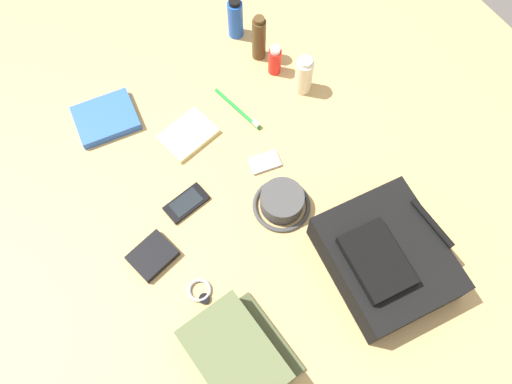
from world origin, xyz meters
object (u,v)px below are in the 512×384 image
deodorant_spray (235,18)px  toothbrush (240,111)px  media_player (265,162)px  wallet (153,256)px  sunscreen_spray (275,60)px  lotion_bottle (304,75)px  notepad (188,135)px  toiletry_pouch (236,356)px  cell_phone (186,203)px  paperback_novel (106,118)px  cologne_bottle (259,38)px  wristwatch (200,291)px  backpack (385,258)px  bucket_hat (282,202)px

deodorant_spray → toothbrush: 0.30m
media_player → wallet: 0.40m
sunscreen_spray → lotion_bottle: (0.10, 0.03, 0.01)m
lotion_bottle → wallet: lotion_bottle is taller
lotion_bottle → notepad: (-0.05, -0.37, -0.06)m
toiletry_pouch → lotion_bottle: size_ratio=1.88×
toothbrush → wallet: (0.25, -0.43, 0.01)m
toiletry_pouch → cell_phone: (-0.41, 0.10, -0.04)m
paperback_novel → media_player: 0.48m
toothbrush → cologne_bottle: bearing=131.2°
cell_phone → toothbrush: (-0.17, 0.28, -0.00)m
deodorant_spray → wristwatch: deodorant_spray is taller
sunscreen_spray → notepad: size_ratio=0.70×
sunscreen_spray → wristwatch: (0.46, -0.54, -0.04)m
backpack → wallet: backpack is taller
sunscreen_spray → toiletry_pouch: bearing=-40.4°
cell_phone → toiletry_pouch: bearing=-14.0°
deodorant_spray → wallet: 0.77m
toothbrush → paperback_novel: bearing=-119.1°
bucket_hat → paperback_novel: (-0.50, -0.27, -0.02)m
toiletry_pouch → notepad: bearing=160.2°
sunscreen_spray → notepad: 0.34m
toiletry_pouch → wallet: bearing=-172.2°
bucket_hat → notepad: size_ratio=1.05×
bucket_hat → deodorant_spray: deodorant_spray is taller
bucket_hat → toothbrush: (-0.32, 0.07, -0.02)m
backpack → wallet: bearing=-125.4°
media_player → backpack: bearing=11.9°
lotion_bottle → bucket_hat: bearing=-43.7°
cell_phone → wristwatch: cell_phone is taller
bucket_hat → media_player: (-0.13, 0.03, -0.02)m
bucket_hat → toiletry_pouch: bearing=-49.8°
toiletry_pouch → paperback_novel: 0.77m
lotion_bottle → sunscreen_spray: bearing=-161.5°
deodorant_spray → lotion_bottle: (0.28, 0.05, -0.00)m
paperback_novel → toothbrush: bearing=60.9°
lotion_bottle → paperback_novel: lotion_bottle is taller
cell_phone → wallet: 0.17m
bucket_hat → wallet: bearing=-100.2°
backpack → bucket_hat: size_ratio=2.26×
deodorant_spray → toothbrush: bearing=-30.4°
toiletry_pouch → paperback_novel: bearing=176.9°
wallet → toiletry_pouch: bearing=-4.1°
toiletry_pouch → media_player: bearing=138.9°
toiletry_pouch → cell_phone: bearing=166.0°
wristwatch → notepad: notepad is taller
sunscreen_spray → wristwatch: 0.71m
bucket_hat → media_player: 0.14m
backpack → toiletry_pouch: size_ratio=1.42×
wristwatch → wallet: size_ratio=0.65×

